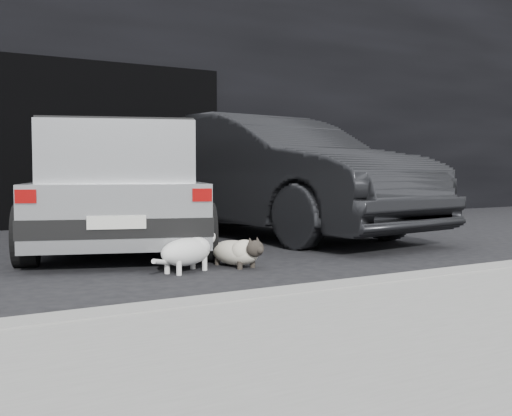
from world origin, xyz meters
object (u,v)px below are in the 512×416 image
cat_white (189,250)px  cat_siamese (238,252)px  silver_hatchback (117,182)px  second_car (269,175)px

cat_white → cat_siamese: bearing=68.4°
silver_hatchback → cat_white: (-0.02, -1.91, -0.57)m
silver_hatchback → cat_siamese: (0.48, -1.91, -0.62)m
second_car → cat_white: (-2.27, -2.25, -0.63)m
silver_hatchback → cat_siamese: size_ratio=4.77×
silver_hatchback → cat_white: silver_hatchback is taller
cat_siamese → cat_white: size_ratio=1.13×
silver_hatchback → cat_siamese: bearing=-56.5°
cat_white → second_car: bearing=112.5°
cat_siamese → silver_hatchback: bearing=-84.0°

